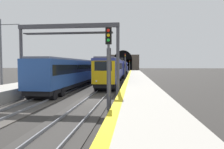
{
  "coord_description": "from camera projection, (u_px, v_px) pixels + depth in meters",
  "views": [
    {
      "loc": [
        -16.53,
        -3.4,
        3.2
      ],
      "look_at": [
        11.55,
        -0.31,
        1.74
      ],
      "focal_mm": 30.68,
      "sensor_mm": 36.0,
      "label": 1
    }
  ],
  "objects": [
    {
      "name": "ground_plane",
      "position": [
        94.0,
        101.0,
        16.94
      ],
      "size": [
        320.0,
        320.0,
        0.0
      ],
      "primitive_type": "plane",
      "color": "#302D2B"
    },
    {
      "name": "platform_right",
      "position": [
        141.0,
        96.0,
        16.47
      ],
      "size": [
        112.0,
        3.64,
        1.04
      ],
      "primitive_type": "cube",
      "color": "#ADA89E",
      "rests_on": "ground_plane"
    },
    {
      "name": "platform_left",
      "position": [
        2.0,
        93.0,
        17.87
      ],
      "size": [
        112.0,
        3.64,
        1.04
      ],
      "primitive_type": "cube",
      "color": "#ADA89E",
      "rests_on": "ground_plane"
    },
    {
      "name": "platform_right_edge_strip",
      "position": [
        123.0,
        89.0,
        16.61
      ],
      "size": [
        112.0,
        0.5,
        0.01
      ],
      "primitive_type": "cube",
      "color": "yellow",
      "rests_on": "platform_right"
    },
    {
      "name": "track_main_line",
      "position": [
        94.0,
        100.0,
        16.94
      ],
      "size": [
        160.0,
        2.91,
        0.21
      ],
      "color": "#383533",
      "rests_on": "ground_plane"
    },
    {
      "name": "track_adjacent_line",
      "position": [
        44.0,
        99.0,
        17.45
      ],
      "size": [
        160.0,
        3.1,
        0.21
      ],
      "color": "#4C4742",
      "rests_on": "ground_plane"
    },
    {
      "name": "train_main_approaching",
      "position": [
        120.0,
        68.0,
        50.61
      ],
      "size": [
        59.87,
        3.01,
        5.02
      ],
      "rotation": [
        0.0,
        0.0,
        3.15
      ],
      "color": "navy",
      "rests_on": "ground_plane"
    },
    {
      "name": "train_adjacent_platform",
      "position": [
        91.0,
        70.0,
        36.48
      ],
      "size": [
        41.62,
        3.09,
        3.9
      ],
      "rotation": [
        0.0,
        0.0,
        -0.01
      ],
      "color": "#264C99",
      "rests_on": "ground_plane"
    },
    {
      "name": "railway_signal_near",
      "position": [
        109.0,
        63.0,
        12.17
      ],
      "size": [
        0.39,
        0.38,
        5.54
      ],
      "rotation": [
        0.0,
        0.0,
        3.14
      ],
      "color": "#4C4C54",
      "rests_on": "ground_plane"
    },
    {
      "name": "railway_signal_mid",
      "position": [
        125.0,
        65.0,
        37.95
      ],
      "size": [
        0.39,
        0.38,
        5.43
      ],
      "rotation": [
        0.0,
        0.0,
        3.14
      ],
      "color": "#4C4C54",
      "rests_on": "ground_plane"
    },
    {
      "name": "railway_signal_far",
      "position": [
        130.0,
        65.0,
        87.44
      ],
      "size": [
        0.39,
        0.38,
        5.07
      ],
      "rotation": [
        0.0,
        0.0,
        3.14
      ],
      "color": "#4C4C54",
      "rests_on": "ground_plane"
    },
    {
      "name": "overhead_signal_gantry",
      "position": [
        68.0,
        42.0,
        16.88
      ],
      "size": [
        0.7,
        9.12,
        6.77
      ],
      "color": "#3F3F47",
      "rests_on": "ground_plane"
    },
    {
      "name": "tunnel_portal",
      "position": [
        123.0,
        62.0,
        111.0
      ],
      "size": [
        2.36,
        18.52,
        11.44
      ],
      "color": "#51473D",
      "rests_on": "ground_plane"
    },
    {
      "name": "catenary_mast_near",
      "position": [
        1.0,
        56.0,
        20.9
      ],
      "size": [
        0.22,
        2.33,
        8.13
      ],
      "color": "#595B60",
      "rests_on": "ground_plane"
    }
  ]
}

